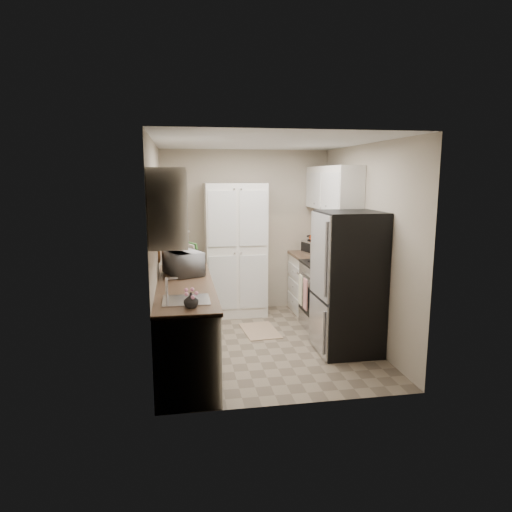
{
  "coord_description": "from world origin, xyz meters",
  "views": [
    {
      "loc": [
        -1.04,
        -5.44,
        2.12
      ],
      "look_at": [
        -0.09,
        0.15,
        1.11
      ],
      "focal_mm": 32.0,
      "sensor_mm": 36.0,
      "label": 1
    }
  ],
  "objects_px": {
    "electric_range": "(329,296)",
    "refrigerator": "(349,283)",
    "wine_bottle": "(177,259)",
    "pantry_cabinet": "(236,250)",
    "toaster_oven": "(314,247)",
    "microwave": "(184,263)"
  },
  "relations": [
    {
      "from": "refrigerator",
      "to": "pantry_cabinet",
      "type": "bearing_deg",
      "value": 123.46
    },
    {
      "from": "toaster_oven",
      "to": "refrigerator",
      "type": "bearing_deg",
      "value": -107.15
    },
    {
      "from": "refrigerator",
      "to": "microwave",
      "type": "xyz_separation_m",
      "value": [
        -1.93,
        0.46,
        0.22
      ]
    },
    {
      "from": "microwave",
      "to": "toaster_oven",
      "type": "distance_m",
      "value": 2.35
    },
    {
      "from": "pantry_cabinet",
      "to": "wine_bottle",
      "type": "relative_size",
      "value": 7.27
    },
    {
      "from": "wine_bottle",
      "to": "toaster_oven",
      "type": "bearing_deg",
      "value": 23.43
    },
    {
      "from": "pantry_cabinet",
      "to": "electric_range",
      "type": "height_order",
      "value": "pantry_cabinet"
    },
    {
      "from": "electric_range",
      "to": "refrigerator",
      "type": "bearing_deg",
      "value": -92.48
    },
    {
      "from": "electric_range",
      "to": "toaster_oven",
      "type": "distance_m",
      "value": 1.03
    },
    {
      "from": "pantry_cabinet",
      "to": "refrigerator",
      "type": "height_order",
      "value": "pantry_cabinet"
    },
    {
      "from": "pantry_cabinet",
      "to": "electric_range",
      "type": "bearing_deg",
      "value": -38.22
    },
    {
      "from": "pantry_cabinet",
      "to": "toaster_oven",
      "type": "bearing_deg",
      "value": -2.33
    },
    {
      "from": "wine_bottle",
      "to": "toaster_oven",
      "type": "xyz_separation_m",
      "value": [
        2.1,
        0.91,
        -0.04
      ]
    },
    {
      "from": "pantry_cabinet",
      "to": "microwave",
      "type": "height_order",
      "value": "pantry_cabinet"
    },
    {
      "from": "pantry_cabinet",
      "to": "wine_bottle",
      "type": "height_order",
      "value": "pantry_cabinet"
    },
    {
      "from": "electric_range",
      "to": "microwave",
      "type": "distance_m",
      "value": 2.08
    },
    {
      "from": "pantry_cabinet",
      "to": "refrigerator",
      "type": "xyz_separation_m",
      "value": [
        1.14,
        -1.73,
        -0.15
      ]
    },
    {
      "from": "toaster_oven",
      "to": "microwave",
      "type": "bearing_deg",
      "value": -163.37
    },
    {
      "from": "refrigerator",
      "to": "microwave",
      "type": "distance_m",
      "value": 2.0
    },
    {
      "from": "electric_range",
      "to": "refrigerator",
      "type": "distance_m",
      "value": 0.88
    },
    {
      "from": "refrigerator",
      "to": "toaster_oven",
      "type": "relative_size",
      "value": 4.96
    },
    {
      "from": "wine_bottle",
      "to": "pantry_cabinet",
      "type": "bearing_deg",
      "value": 47.49
    }
  ]
}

